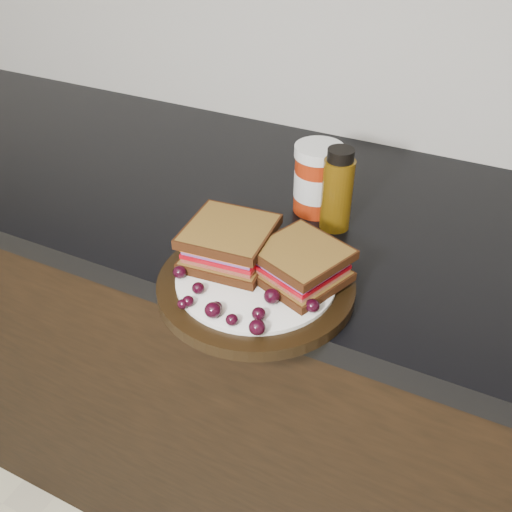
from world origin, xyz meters
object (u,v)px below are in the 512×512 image
(oil_bottle, at_px, (337,189))
(plate, at_px, (256,285))
(condiment_jar, at_px, (317,179))
(sandwich_left, at_px, (230,243))

(oil_bottle, bearing_deg, plate, -101.63)
(condiment_jar, bearing_deg, sandwich_left, -102.46)
(plate, bearing_deg, oil_bottle, 78.37)
(sandwich_left, xyz_separation_m, condiment_jar, (0.05, 0.22, 0.01))
(plate, relative_size, condiment_jar, 2.33)
(plate, xyz_separation_m, condiment_jar, (-0.00, 0.24, 0.05))
(plate, height_order, oil_bottle, oil_bottle)
(condiment_jar, bearing_deg, plate, -88.84)
(condiment_jar, xyz_separation_m, oil_bottle, (0.05, -0.04, 0.01))
(sandwich_left, distance_m, condiment_jar, 0.22)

